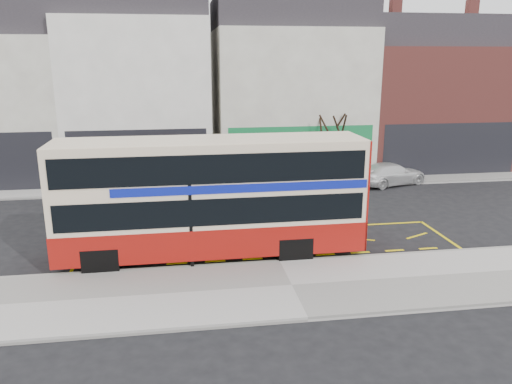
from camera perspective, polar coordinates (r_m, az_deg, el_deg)
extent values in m
plane|color=black|center=(17.75, 2.47, -7.80)|extent=(120.00, 120.00, 0.00)
cube|color=#A9A5A0|center=(15.67, 4.11, -10.78)|extent=(40.00, 4.00, 0.15)
cube|color=gray|center=(17.38, 2.71, -8.04)|extent=(40.00, 0.15, 0.15)
cube|color=#A9A5A0|center=(28.07, -1.82, 1.04)|extent=(50.00, 3.00, 0.15)
cube|color=silver|center=(32.83, -27.19, 8.41)|extent=(8.00, 8.00, 8.00)
cube|color=white|center=(31.21, -13.05, 10.33)|extent=(8.00, 8.00, 9.00)
cube|color=#28262B|center=(31.26, -13.67, 20.23)|extent=(8.00, 7.20, 1.80)
cube|color=black|center=(27.66, -13.26, 3.67)|extent=(7.36, 0.06, 3.20)
cube|color=black|center=(27.72, -13.24, 3.27)|extent=(5.60, 0.04, 2.00)
cube|color=silver|center=(31.86, 3.60, 10.32)|extent=(9.00, 8.00, 8.50)
cube|color=#28262B|center=(31.84, 3.76, 19.60)|extent=(9.00, 7.20, 1.80)
cube|color=#14733B|center=(28.37, 5.20, 4.29)|extent=(8.28, 0.06, 3.20)
cube|color=black|center=(28.43, 5.18, 3.90)|extent=(6.30, 0.04, 2.00)
cube|color=#95423B|center=(34.92, 18.37, 9.19)|extent=(9.00, 8.00, 7.50)
cube|color=#28262B|center=(34.81, 19.03, 16.81)|extent=(9.00, 7.20, 1.80)
cube|color=#95423B|center=(32.84, 15.64, 19.49)|extent=(0.60, 0.60, 1.20)
cube|color=#95423B|center=(35.10, 23.44, 18.53)|extent=(0.60, 0.60, 1.20)
cube|color=black|center=(31.72, 21.25, 4.47)|extent=(8.28, 0.06, 3.20)
cube|color=black|center=(31.78, 21.20, 4.13)|extent=(6.30, 0.04, 2.00)
cube|color=beige|center=(17.45, -5.11, -0.31)|extent=(10.58, 2.46, 3.89)
cube|color=maroon|center=(17.88, -5.00, -4.69)|extent=(10.62, 2.50, 1.06)
cube|color=maroon|center=(18.53, 11.34, 0.36)|extent=(0.07, 2.44, 3.89)
cube|color=black|center=(17.52, -5.09, -1.15)|extent=(10.15, 2.51, 0.91)
cube|color=black|center=(17.18, -5.20, 3.47)|extent=(10.15, 2.51, 0.96)
cube|color=#0E1B9B|center=(17.41, -1.99, 1.42)|extent=(8.46, 2.50, 0.29)
cube|color=black|center=(18.05, -21.98, -2.53)|extent=(0.07, 2.21, 1.54)
cube|color=black|center=(17.65, -22.51, 2.68)|extent=(0.07, 2.21, 0.96)
cube|color=black|center=(17.81, -22.24, 0.27)|extent=(0.06, 1.68, 0.34)
cube|color=beige|center=(17.05, -5.26, 5.84)|extent=(10.57, 2.36, 0.12)
cylinder|color=black|center=(17.19, -17.36, -7.57)|extent=(0.96, 0.27, 0.96)
cylinder|color=black|center=(19.18, -16.48, -5.10)|extent=(0.96, 0.27, 0.96)
cylinder|color=black|center=(17.41, 4.53, -6.59)|extent=(0.96, 0.27, 0.96)
cylinder|color=black|center=(19.38, 3.05, -4.26)|extent=(0.96, 0.27, 0.96)
cube|color=black|center=(16.45, -7.48, -3.16)|extent=(0.11, 0.11, 3.27)
cube|color=white|center=(16.12, -6.48, 1.32)|extent=(0.59, 0.07, 0.48)
cube|color=white|center=(16.38, -7.55, -1.64)|extent=(0.38, 0.05, 0.54)
imported|color=#9D9DA1|center=(25.48, -17.95, 0.06)|extent=(3.83, 2.45, 1.21)
imported|color=#393C40|center=(25.82, 0.02, 1.02)|extent=(3.93, 2.23, 1.22)
imported|color=silver|center=(28.91, 15.18, 2.02)|extent=(4.55, 2.92, 1.23)
cylinder|color=black|center=(28.52, 8.51, 2.84)|extent=(0.24, 0.24, 1.84)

